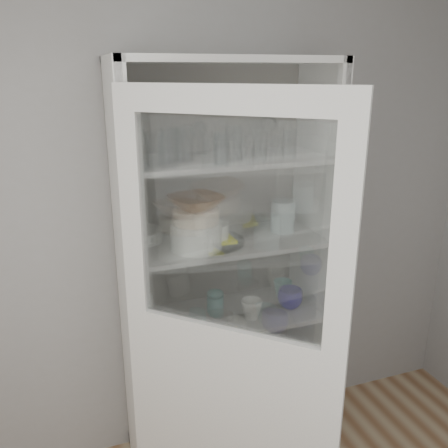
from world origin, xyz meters
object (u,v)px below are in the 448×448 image
object	(u,v)px
cupboard_door	(229,378)
cream_dish	(189,381)
goblet_2	(268,132)
white_ramekin	(212,230)
mug_blue	(290,298)
mug_white	(252,309)
mug_teal	(283,289)
terracotta_bowl	(196,202)
cream_bowl	(196,215)
white_canister	(142,309)
tin_box	(281,365)
grey_bowl_stack	(283,216)
goblet_3	(257,134)
measuring_cups	(219,317)
glass_platter	(212,241)
plate_stack_back	(141,235)
pantry_cabinet	(220,293)
yellow_trivet	(212,238)
goblet_0	(138,141)
goblet_1	(198,137)
plate_stack_front	(196,235)
teal_jar	(215,302)

from	to	relation	value
cupboard_door	cream_dish	world-z (taller)	cupboard_door
cupboard_door	goblet_2	bearing A→B (deg)	98.07
white_ramekin	cream_dish	bearing A→B (deg)	167.18
cupboard_door	mug_blue	size ratio (longest dim) A/B	15.58
mug_white	cream_dish	bearing A→B (deg)	144.36
mug_teal	terracotta_bowl	bearing A→B (deg)	-144.19
cream_bowl	white_canister	size ratio (longest dim) A/B	1.56
tin_box	grey_bowl_stack	bearing A→B (deg)	99.47
goblet_3	mug_white	world-z (taller)	goblet_3
measuring_cups	tin_box	world-z (taller)	measuring_cups
glass_platter	white_ramekin	world-z (taller)	white_ramekin
goblet_2	plate_stack_back	distance (m)	0.79
cupboard_door	goblet_2	xyz separation A→B (m)	(0.43, 0.62, 0.88)
pantry_cabinet	measuring_cups	world-z (taller)	pantry_cabinet
yellow_trivet	cream_dish	size ratio (longest dim) A/B	0.76
goblet_0	white_canister	world-z (taller)	goblet_0
cupboard_door	goblet_1	bearing A→B (deg)	125.81
white_ramekin	mug_blue	world-z (taller)	white_ramekin
white_ramekin	yellow_trivet	bearing A→B (deg)	0.00
plate_stack_back	cupboard_door	bearing A→B (deg)	-71.67
glass_platter	yellow_trivet	distance (m)	0.02
goblet_1	grey_bowl_stack	bearing A→B (deg)	-11.51
plate_stack_front	white_ramekin	xyz separation A→B (m)	(0.09, 0.04, 0.00)
goblet_2	terracotta_bowl	xyz separation A→B (m)	(-0.42, -0.16, -0.27)
teal_jar	cream_dish	world-z (taller)	teal_jar
cupboard_door	plate_stack_back	xyz separation A→B (m)	(-0.21, 0.64, 0.42)
goblet_0	white_canister	distance (m)	0.81
measuring_cups	pantry_cabinet	bearing A→B (deg)	69.33
terracotta_bowl	mug_blue	size ratio (longest dim) A/B	1.84
cupboard_door	measuring_cups	xyz separation A→B (m)	(0.12, 0.46, 0.01)
measuring_cups	white_canister	size ratio (longest dim) A/B	0.79
grey_bowl_stack	teal_jar	size ratio (longest dim) A/B	1.56
goblet_0	grey_bowl_stack	size ratio (longest dim) A/B	0.99
plate_stack_front	tin_box	size ratio (longest dim) A/B	1.25
cupboard_door	grey_bowl_stack	bearing A→B (deg)	90.80
terracotta_bowl	mug_blue	bearing A→B (deg)	1.81
cream_bowl	mug_teal	xyz separation A→B (m)	(0.52, 0.14, -0.51)
measuring_cups	cream_dish	world-z (taller)	measuring_cups
goblet_2	white_canister	world-z (taller)	goblet_2
white_ramekin	white_canister	distance (m)	0.53
goblet_3	plate_stack_back	size ratio (longest dim) A/B	0.80
goblet_0	tin_box	world-z (taller)	goblet_0
pantry_cabinet	white_ramekin	xyz separation A→B (m)	(-0.07, -0.10, 0.39)
grey_bowl_stack	tin_box	bearing A→B (deg)	-80.53
goblet_1	cream_dish	size ratio (longest dim) A/B	0.69
goblet_1	teal_jar	bearing A→B (deg)	-50.46
pantry_cabinet	goblet_0	distance (m)	0.88
tin_box	cream_bowl	bearing A→B (deg)	-174.03
measuring_cups	goblet_2	bearing A→B (deg)	27.29
mug_white	yellow_trivet	bearing A→B (deg)	141.86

